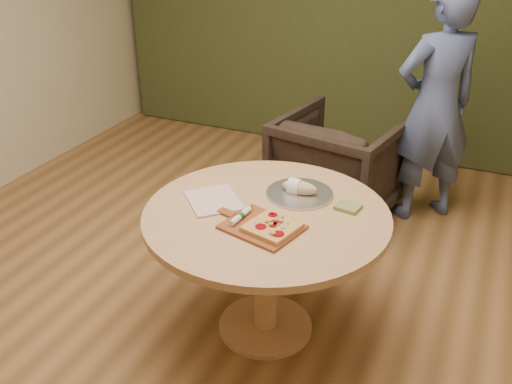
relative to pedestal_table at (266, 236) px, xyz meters
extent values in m
cube|color=olive|center=(-0.21, -0.17, -0.62)|extent=(5.00, 6.00, 0.02)
cylinder|color=tan|center=(0.00, 0.00, -0.59)|extent=(0.52, 0.52, 0.03)
cylinder|color=tan|center=(0.00, 0.00, -0.25)|extent=(0.13, 0.13, 0.68)
cylinder|color=tan|center=(0.00, 0.00, 0.12)|extent=(1.25, 1.25, 0.04)
cube|color=brown|center=(0.04, -0.16, 0.15)|extent=(0.41, 0.36, 0.01)
cube|color=brown|center=(-0.17, -0.10, 0.15)|extent=(0.11, 0.07, 0.01)
cube|color=tan|center=(0.10, -0.17, 0.17)|extent=(0.27, 0.27, 0.02)
cylinder|color=#740409|center=(0.07, -0.08, 0.18)|extent=(0.05, 0.05, 0.00)
cylinder|color=#740409|center=(0.10, -0.15, 0.18)|extent=(0.04, 0.04, 0.00)
cylinder|color=#740409|center=(0.06, -0.20, 0.18)|extent=(0.05, 0.05, 0.00)
cylinder|color=#740409|center=(0.16, -0.23, 0.18)|extent=(0.06, 0.06, 0.00)
cylinder|color=#740409|center=(0.10, -0.17, 0.18)|extent=(0.04, 0.04, 0.00)
cube|color=#CF8B4D|center=(0.07, -0.15, 0.18)|extent=(0.02, 0.02, 0.01)
cube|color=#CF8B4D|center=(0.14, -0.24, 0.18)|extent=(0.03, 0.03, 0.01)
cube|color=#CF8B4D|center=(0.13, -0.13, 0.18)|extent=(0.03, 0.03, 0.01)
cube|color=#CF8B4D|center=(0.12, -0.11, 0.18)|extent=(0.03, 0.03, 0.01)
cube|color=#CF8B4D|center=(0.11, -0.09, 0.18)|extent=(0.03, 0.03, 0.01)
cube|color=#CF8B4D|center=(0.11, -0.13, 0.18)|extent=(0.02, 0.02, 0.01)
cube|color=#CF8B4D|center=(0.10, -0.17, 0.18)|extent=(0.03, 0.03, 0.01)
cube|color=#247819|center=(0.13, -0.16, 0.18)|extent=(0.01, 0.01, 0.00)
cube|color=#247819|center=(0.13, -0.13, 0.18)|extent=(0.01, 0.01, 0.00)
cube|color=#247819|center=(0.04, -0.17, 0.18)|extent=(0.01, 0.01, 0.00)
cube|color=#247819|center=(0.14, -0.22, 0.18)|extent=(0.01, 0.01, 0.00)
cube|color=#247819|center=(0.16, -0.17, 0.18)|extent=(0.01, 0.01, 0.00)
cube|color=#247819|center=(0.09, -0.12, 0.18)|extent=(0.01, 0.01, 0.00)
cube|color=#247819|center=(0.12, -0.23, 0.18)|extent=(0.01, 0.01, 0.00)
cube|color=#247819|center=(0.16, -0.12, 0.18)|extent=(0.01, 0.01, 0.00)
cube|color=#247819|center=(0.06, -0.19, 0.18)|extent=(0.01, 0.01, 0.00)
cube|color=#247819|center=(0.10, -0.18, 0.18)|extent=(0.01, 0.01, 0.00)
cube|color=#A76084|center=(0.15, -0.18, 0.18)|extent=(0.02, 0.03, 0.00)
cube|color=#A76084|center=(0.12, -0.24, 0.18)|extent=(0.01, 0.03, 0.00)
cube|color=#A76084|center=(0.11, -0.14, 0.18)|extent=(0.03, 0.01, 0.00)
cube|color=#A76084|center=(0.06, -0.07, 0.18)|extent=(0.03, 0.02, 0.00)
cube|color=#A76084|center=(0.02, -0.18, 0.18)|extent=(0.02, 0.03, 0.00)
cube|color=#A76084|center=(0.10, -0.12, 0.18)|extent=(0.03, 0.02, 0.00)
cube|color=#A76084|center=(0.07, -0.16, 0.18)|extent=(0.03, 0.01, 0.00)
cylinder|color=silver|center=(-0.08, -0.14, 0.17)|extent=(0.05, 0.17, 0.03)
cylinder|color=#194C26|center=(-0.08, -0.14, 0.17)|extent=(0.04, 0.03, 0.03)
cube|color=silver|center=(-0.07, -0.04, 0.17)|extent=(0.02, 0.04, 0.00)
cube|color=white|center=(-0.30, -0.01, 0.15)|extent=(0.39, 0.39, 0.01)
cylinder|color=silver|center=(0.09, 0.24, 0.14)|extent=(0.35, 0.35, 0.01)
cylinder|color=silver|center=(0.09, 0.24, 0.15)|extent=(0.36, 0.36, 0.02)
ellipsoid|color=tan|center=(0.09, 0.24, 0.18)|extent=(0.19, 0.08, 0.07)
cylinder|color=silver|center=(0.06, 0.24, 0.18)|extent=(0.06, 0.09, 0.09)
cube|color=#57662D|center=(0.37, 0.20, 0.15)|extent=(0.13, 0.12, 0.02)
imported|color=black|center=(-0.03, 1.47, -0.18)|extent=(0.95, 0.91, 0.85)
imported|color=#4A5A8C|center=(0.57, 1.68, 0.25)|extent=(0.74, 0.72, 1.71)
camera|label=1|loc=(0.96, -2.30, 1.56)|focal=40.00mm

